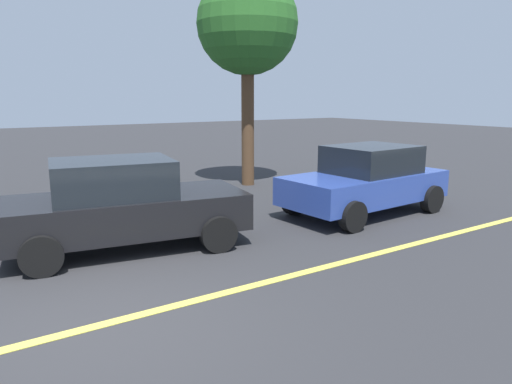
# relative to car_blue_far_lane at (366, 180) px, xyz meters

# --- Properties ---
(ground_plane) EXTENTS (80.00, 80.00, 0.00)m
(ground_plane) POSITION_rel_car_blue_far_lane_xyz_m (-6.63, -2.17, -0.79)
(ground_plane) COLOR #2D2D30
(lane_marking_centre) EXTENTS (28.00, 0.16, 0.01)m
(lane_marking_centre) POSITION_rel_car_blue_far_lane_xyz_m (-3.63, -2.17, -0.78)
(lane_marking_centre) COLOR #E0D14C
(car_blue_far_lane) EXTENTS (4.08, 2.17, 1.56)m
(car_blue_far_lane) POSITION_rel_car_blue_far_lane_xyz_m (0.00, 0.00, 0.00)
(car_blue_far_lane) COLOR #2D479E
(car_blue_far_lane) RESTS_ON ground_plane
(car_black_near_curb) EXTENTS (4.36, 2.49, 1.60)m
(car_black_near_curb) POSITION_rel_car_blue_far_lane_xyz_m (-5.48, 0.53, 0.02)
(car_black_near_curb) COLOR black
(car_black_near_curb) RESTS_ON ground_plane
(tree_centre_verge) EXTENTS (2.94, 2.94, 6.20)m
(tree_centre_verge) POSITION_rel_car_blue_far_lane_xyz_m (-0.33, 4.56, 3.88)
(tree_centre_verge) COLOR #513823
(tree_centre_verge) RESTS_ON ground_plane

